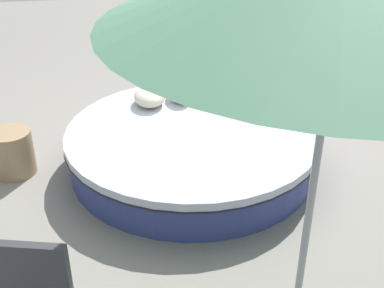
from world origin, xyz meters
The scene contains 7 objects.
ground_plane centered at (0.00, 0.00, 0.00)m, with size 16.00×16.00×0.00m, color gray.
round_bed centered at (0.00, 0.00, 0.23)m, with size 2.68×2.68×0.45m.
throw_pillow_0 centered at (-0.48, 0.64, 0.52)m, with size 0.52×0.31×0.14m, color beige.
throw_pillow_1 centered at (-0.72, 0.35, 0.52)m, with size 0.52×0.28×0.14m, color silver.
throw_pillow_2 centered at (-0.77, -0.03, 0.54)m, with size 0.48×0.28×0.19m, color beige.
throw_pillow_3 centered at (-0.69, -0.39, 0.55)m, with size 0.48×0.36×0.20m, color beige.
side_table centered at (-0.14, -1.88, 0.24)m, with size 0.43×0.43×0.49m, color #997A56.
Camera 1 is at (4.62, -0.68, 2.90)m, focal length 46.80 mm.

